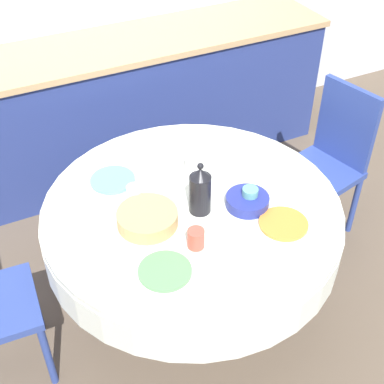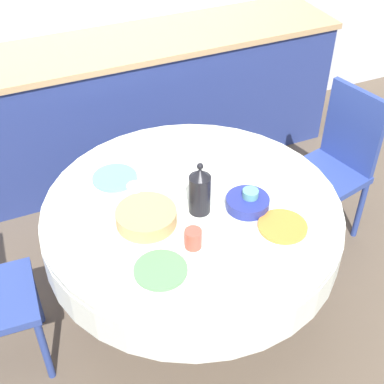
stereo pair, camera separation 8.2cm
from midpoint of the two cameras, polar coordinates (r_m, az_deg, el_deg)
name	(u,v)px [view 2 (the right image)]	position (r m, az deg, el deg)	size (l,w,h in m)	color
ground_plane	(192,304)	(3.05, 0.79, -11.84)	(12.00, 12.00, 0.00)	brown
kitchen_counter	(109,110)	(3.77, -8.23, 8.65)	(3.24, 0.64, 0.94)	navy
dining_table	(192,224)	(2.60, 0.91, -3.41)	(1.43, 1.43, 0.73)	brown
chair_left	(336,160)	(3.27, 15.81, 3.28)	(0.48, 0.48, 0.96)	#2D428E
plate_near_left	(161,270)	(2.22, -2.30, -8.33)	(0.22, 0.22, 0.01)	#5BA85B
cup_near_left	(193,239)	(2.29, 1.16, -5.01)	(0.07, 0.07, 0.09)	#CC4C3D
plate_near_right	(283,226)	(2.44, 10.59, -3.63)	(0.22, 0.22, 0.01)	orange
cup_near_right	(250,198)	(2.51, 7.15, -0.66)	(0.07, 0.07, 0.09)	#5BA39E
plate_far_left	(115,178)	(2.69, -7.38, 1.50)	(0.22, 0.22, 0.01)	#60BCB7
cup_far_left	(135,193)	(2.53, -5.16, -0.10)	(0.07, 0.07, 0.09)	white
plate_far_right	(223,154)	(2.84, 4.18, 4.04)	(0.22, 0.22, 0.01)	white
cup_far_right	(195,163)	(2.70, 1.19, 3.08)	(0.07, 0.07, 0.09)	white
coffee_carafe	(200,191)	(2.42, 1.81, 0.12)	(0.10, 0.10, 0.27)	black
bread_basket	(146,217)	(2.41, -3.93, -2.69)	(0.28, 0.28, 0.07)	tan
fruit_bowl	(247,203)	(2.51, 6.87, -1.16)	(0.20, 0.20, 0.05)	navy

